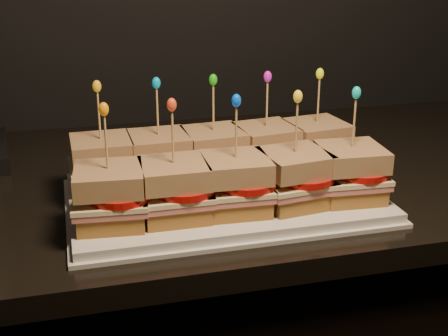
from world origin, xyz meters
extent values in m
cube|color=black|center=(0.20, 1.69, 0.90)|extent=(2.16, 0.63, 0.03)
cube|color=white|center=(-0.07, 1.56, 0.92)|extent=(0.43, 0.26, 0.02)
cube|color=white|center=(-0.07, 1.56, 0.92)|extent=(0.44, 0.28, 0.01)
cube|color=brown|center=(-0.23, 1.62, 0.94)|extent=(0.08, 0.08, 0.02)
cube|color=#CC6462|center=(-0.23, 1.62, 0.96)|extent=(0.09, 0.09, 0.01)
cube|color=#FAE7A9|center=(-0.23, 1.62, 0.96)|extent=(0.09, 0.09, 0.01)
cylinder|color=#B9110D|center=(-0.22, 1.62, 0.97)|extent=(0.08, 0.08, 0.01)
cube|color=#673010|center=(-0.23, 1.62, 0.99)|extent=(0.08, 0.08, 0.03)
cylinder|color=tan|center=(-0.23, 1.62, 1.03)|extent=(0.00, 0.00, 0.09)
ellipsoid|color=gold|center=(-0.23, 1.62, 1.08)|extent=(0.01, 0.01, 0.02)
cube|color=brown|center=(-0.15, 1.62, 0.94)|extent=(0.08, 0.08, 0.02)
cube|color=#CC6462|center=(-0.15, 1.62, 0.96)|extent=(0.09, 0.09, 0.01)
cube|color=#FAE7A9|center=(-0.15, 1.62, 0.96)|extent=(0.09, 0.09, 0.01)
cylinder|color=#B9110D|center=(-0.14, 1.62, 0.97)|extent=(0.08, 0.08, 0.01)
cube|color=#673010|center=(-0.15, 1.62, 0.99)|extent=(0.08, 0.08, 0.03)
cylinder|color=tan|center=(-0.15, 1.62, 1.03)|extent=(0.00, 0.00, 0.09)
ellipsoid|color=#0494BF|center=(-0.15, 1.62, 1.08)|extent=(0.01, 0.01, 0.02)
cube|color=brown|center=(-0.07, 1.62, 0.94)|extent=(0.09, 0.09, 0.02)
cube|color=#CC6462|center=(-0.07, 1.62, 0.96)|extent=(0.10, 0.09, 0.01)
cube|color=#FAE7A9|center=(-0.07, 1.62, 0.96)|extent=(0.10, 0.09, 0.01)
cylinder|color=#B9110D|center=(-0.06, 1.62, 0.97)|extent=(0.08, 0.08, 0.01)
cube|color=#673010|center=(-0.07, 1.62, 0.99)|extent=(0.09, 0.09, 0.03)
cylinder|color=tan|center=(-0.07, 1.62, 1.03)|extent=(0.00, 0.00, 0.09)
ellipsoid|color=#1DAE11|center=(-0.07, 1.62, 1.08)|extent=(0.01, 0.01, 0.02)
cube|color=brown|center=(0.01, 1.62, 0.94)|extent=(0.09, 0.09, 0.02)
cube|color=#CC6462|center=(0.01, 1.62, 0.96)|extent=(0.10, 0.10, 0.01)
cube|color=#FAE7A9|center=(0.01, 1.62, 0.96)|extent=(0.10, 0.10, 0.01)
cylinder|color=#B9110D|center=(0.02, 1.62, 0.97)|extent=(0.08, 0.08, 0.01)
cube|color=#673010|center=(0.01, 1.62, 0.99)|extent=(0.09, 0.09, 0.03)
cylinder|color=tan|center=(0.01, 1.62, 1.03)|extent=(0.00, 0.00, 0.09)
ellipsoid|color=#CC1BB8|center=(0.01, 1.62, 1.08)|extent=(0.01, 0.01, 0.02)
cube|color=brown|center=(0.09, 1.62, 0.94)|extent=(0.09, 0.09, 0.02)
cube|color=#CC6462|center=(0.09, 1.62, 0.96)|extent=(0.10, 0.10, 0.01)
cube|color=#FAE7A9|center=(0.09, 1.62, 0.96)|extent=(0.10, 0.10, 0.01)
cylinder|color=#B9110D|center=(0.11, 1.62, 0.97)|extent=(0.08, 0.08, 0.01)
cube|color=#673010|center=(0.09, 1.62, 0.99)|extent=(0.09, 0.09, 0.03)
cylinder|color=tan|center=(0.09, 1.62, 1.03)|extent=(0.00, 0.00, 0.09)
ellipsoid|color=#F0F513|center=(0.09, 1.62, 1.08)|extent=(0.01, 0.01, 0.02)
cube|color=brown|center=(-0.23, 1.50, 0.94)|extent=(0.09, 0.09, 0.02)
cube|color=#CC6462|center=(-0.23, 1.50, 0.96)|extent=(0.10, 0.09, 0.01)
cube|color=#FAE7A9|center=(-0.23, 1.50, 0.96)|extent=(0.10, 0.10, 0.01)
cylinder|color=#B9110D|center=(-0.22, 1.49, 0.97)|extent=(0.08, 0.08, 0.01)
cube|color=#673010|center=(-0.23, 1.50, 0.99)|extent=(0.09, 0.09, 0.03)
cylinder|color=tan|center=(-0.23, 1.50, 1.03)|extent=(0.00, 0.00, 0.09)
ellipsoid|color=orange|center=(-0.23, 1.50, 1.08)|extent=(0.01, 0.01, 0.02)
cube|color=brown|center=(-0.15, 1.50, 0.94)|extent=(0.08, 0.08, 0.02)
cube|color=#CC6462|center=(-0.15, 1.50, 0.96)|extent=(0.09, 0.09, 0.01)
cube|color=#FAE7A9|center=(-0.15, 1.50, 0.96)|extent=(0.09, 0.09, 0.01)
cylinder|color=#B9110D|center=(-0.14, 1.49, 0.97)|extent=(0.08, 0.08, 0.01)
cube|color=#673010|center=(-0.15, 1.50, 0.99)|extent=(0.08, 0.08, 0.03)
cylinder|color=tan|center=(-0.15, 1.50, 1.03)|extent=(0.00, 0.00, 0.09)
ellipsoid|color=red|center=(-0.15, 1.50, 1.08)|extent=(0.01, 0.01, 0.02)
cube|color=brown|center=(-0.07, 1.50, 0.94)|extent=(0.09, 0.09, 0.02)
cube|color=#CC6462|center=(-0.07, 1.50, 0.96)|extent=(0.09, 0.09, 0.01)
cube|color=#FAE7A9|center=(-0.07, 1.50, 0.96)|extent=(0.10, 0.09, 0.01)
cylinder|color=#B9110D|center=(-0.06, 1.49, 0.97)|extent=(0.08, 0.08, 0.01)
cube|color=#673010|center=(-0.07, 1.50, 0.99)|extent=(0.09, 0.09, 0.03)
cylinder|color=tan|center=(-0.07, 1.50, 1.03)|extent=(0.00, 0.00, 0.09)
ellipsoid|color=blue|center=(-0.07, 1.50, 1.08)|extent=(0.01, 0.01, 0.02)
cube|color=brown|center=(0.01, 1.50, 0.94)|extent=(0.09, 0.09, 0.02)
cube|color=#CC6462|center=(0.01, 1.50, 0.96)|extent=(0.10, 0.10, 0.01)
cube|color=#FAE7A9|center=(0.01, 1.50, 0.96)|extent=(0.10, 0.10, 0.01)
cylinder|color=#B9110D|center=(0.02, 1.49, 0.97)|extent=(0.08, 0.08, 0.01)
cube|color=#673010|center=(0.01, 1.50, 0.99)|extent=(0.09, 0.09, 0.03)
cylinder|color=tan|center=(0.01, 1.50, 1.03)|extent=(0.00, 0.00, 0.09)
ellipsoid|color=yellow|center=(0.01, 1.50, 1.08)|extent=(0.01, 0.01, 0.02)
cube|color=brown|center=(0.09, 1.50, 0.94)|extent=(0.09, 0.09, 0.02)
cube|color=#CC6462|center=(0.09, 1.50, 0.96)|extent=(0.10, 0.09, 0.01)
cube|color=#FAE7A9|center=(0.09, 1.50, 0.96)|extent=(0.10, 0.09, 0.01)
cylinder|color=#B9110D|center=(0.11, 1.49, 0.97)|extent=(0.08, 0.08, 0.01)
cube|color=#673010|center=(0.09, 1.50, 0.99)|extent=(0.09, 0.09, 0.03)
cylinder|color=tan|center=(0.09, 1.50, 1.03)|extent=(0.00, 0.00, 0.09)
ellipsoid|color=#0FBEAC|center=(0.09, 1.50, 1.08)|extent=(0.01, 0.01, 0.02)
camera|label=1|loc=(-0.27, 0.77, 1.27)|focal=50.00mm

